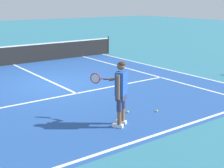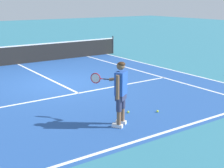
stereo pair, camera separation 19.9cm
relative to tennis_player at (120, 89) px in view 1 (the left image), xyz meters
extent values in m
plane|color=teal|center=(0.55, 4.93, -0.99)|extent=(80.00, 80.00, 0.00)
cube|color=#234C93|center=(0.55, 4.32, -0.99)|extent=(10.98, 11.07, 0.00)
cube|color=white|center=(0.55, -1.01, -0.99)|extent=(10.98, 0.10, 0.01)
cube|color=white|center=(0.55, 3.26, -0.99)|extent=(8.23, 0.10, 0.01)
cube|color=white|center=(0.55, 6.46, -0.99)|extent=(0.10, 6.40, 0.01)
cube|color=white|center=(4.66, 4.32, -0.99)|extent=(0.10, 10.67, 0.01)
cube|color=white|center=(6.04, 4.32, -0.99)|extent=(0.10, 10.67, 0.01)
cylinder|color=#333338|center=(6.49, 9.66, -0.45)|extent=(0.08, 0.08, 1.07)
cube|color=black|center=(0.55, 9.66, -0.53)|extent=(11.84, 0.02, 0.91)
cube|color=white|center=(0.55, 9.66, -0.05)|extent=(11.84, 0.03, 0.06)
cube|color=white|center=(-0.13, -0.07, -0.94)|extent=(0.25, 0.29, 0.09)
cube|color=white|center=(0.10, 0.08, -0.94)|extent=(0.25, 0.29, 0.09)
cylinder|color=brown|center=(-0.11, -0.11, -0.72)|extent=(0.11, 0.11, 0.36)
cylinder|color=#2D3351|center=(-0.11, -0.11, -0.33)|extent=(0.14, 0.14, 0.41)
cylinder|color=brown|center=(0.13, 0.05, -0.72)|extent=(0.11, 0.11, 0.36)
cylinder|color=#2D3351|center=(0.13, 0.05, -0.33)|extent=(0.14, 0.14, 0.41)
cube|color=#2D3351|center=(0.01, -0.03, -0.17)|extent=(0.39, 0.36, 0.20)
cube|color=#234CAD|center=(0.01, -0.03, 0.17)|extent=(0.44, 0.39, 0.60)
cylinder|color=brown|center=(-0.19, -0.16, 0.12)|extent=(0.09, 0.09, 0.62)
cylinder|color=#234CAD|center=(0.18, 0.19, 0.32)|extent=(0.22, 0.27, 0.29)
cylinder|color=brown|center=(0.10, 0.39, 0.18)|extent=(0.23, 0.29, 0.14)
sphere|color=brown|center=(0.00, -0.02, 0.62)|extent=(0.21, 0.21, 0.21)
ellipsoid|color=#382314|center=(0.02, -0.04, 0.67)|extent=(0.28, 0.28, 0.12)
cylinder|color=#232326|center=(-0.01, 0.58, 0.15)|extent=(0.14, 0.18, 0.03)
cylinder|color=red|center=(-0.10, 0.71, 0.15)|extent=(0.08, 0.10, 0.02)
torus|color=red|center=(-0.20, 0.86, 0.15)|extent=(0.19, 0.26, 0.30)
cylinder|color=silver|center=(-0.20, 0.86, 0.15)|extent=(0.14, 0.21, 0.25)
sphere|color=#CCE02D|center=(1.51, 0.19, -0.96)|extent=(0.07, 0.07, 0.07)
sphere|color=#CCE02D|center=(0.77, 0.63, -0.96)|extent=(0.07, 0.07, 0.07)
camera|label=1|loc=(-4.80, -6.24, 2.23)|focal=51.25mm
camera|label=2|loc=(-4.64, -6.36, 2.23)|focal=51.25mm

